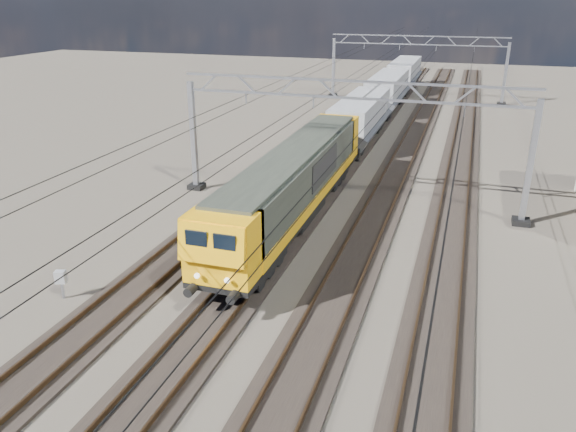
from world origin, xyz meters
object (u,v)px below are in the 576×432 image
(catenary_gantry_mid, at_px, (348,139))
(hopper_wagon_lead, at_px, (361,116))
(hopper_wagon_third, at_px, (405,72))
(hopper_wagon_mid, at_px, (387,90))
(trackside_cabinet, at_px, (61,278))
(catenary_gantry_far, at_px, (416,65))
(locomotive, at_px, (295,180))

(catenary_gantry_mid, xyz_separation_m, hopper_wagon_lead, (-2.00, 14.33, -1.67))
(hopper_wagon_third, bearing_deg, catenary_gantry_mid, -87.32)
(catenary_gantry_mid, relative_size, hopper_wagon_lead, 1.53)
(catenary_gantry_mid, distance_m, hopper_wagon_third, 42.81)
(hopper_wagon_lead, height_order, hopper_wagon_mid, same)
(hopper_wagon_mid, height_order, hopper_wagon_third, same)
(hopper_wagon_lead, relative_size, trackside_cabinet, 10.67)
(trackside_cabinet, bearing_deg, hopper_wagon_third, 65.79)
(catenary_gantry_far, relative_size, hopper_wagon_lead, 1.53)
(catenary_gantry_far, bearing_deg, hopper_wagon_lead, -95.27)
(catenary_gantry_mid, xyz_separation_m, trackside_cabinet, (-8.41, -13.98, -2.98))
(catenary_gantry_far, bearing_deg, hopper_wagon_third, 106.54)
(catenary_gantry_mid, relative_size, hopper_wagon_third, 1.53)
(hopper_wagon_lead, bearing_deg, locomotive, -90.00)
(catenary_gantry_far, relative_size, hopper_wagon_third, 1.53)
(catenary_gantry_mid, height_order, locomotive, catenary_gantry_mid)
(catenary_gantry_far, height_order, hopper_wagon_lead, catenary_gantry_far)
(catenary_gantry_far, distance_m, locomotive, 39.44)
(catenary_gantry_mid, bearing_deg, hopper_wagon_mid, 94.01)
(catenary_gantry_far, xyz_separation_m, locomotive, (-2.00, -39.36, -1.58))
(hopper_wagon_third, bearing_deg, trackside_cabinet, -96.45)
(locomotive, bearing_deg, hopper_wagon_third, 90.00)
(hopper_wagon_mid, bearing_deg, catenary_gantry_far, 75.00)
(hopper_wagon_third, bearing_deg, catenary_gantry_far, -73.46)
(catenary_gantry_far, xyz_separation_m, hopper_wagon_third, (-2.00, 6.73, -1.67))
(hopper_wagon_lead, bearing_deg, hopper_wagon_mid, 90.00)
(locomotive, bearing_deg, trackside_cabinet, -121.12)
(catenary_gantry_far, bearing_deg, catenary_gantry_mid, -90.00)
(catenary_gantry_mid, height_order, catenary_gantry_far, same)
(catenary_gantry_mid, height_order, trackside_cabinet, catenary_gantry_mid)
(hopper_wagon_lead, xyz_separation_m, trackside_cabinet, (-6.41, -28.31, -1.31))
(hopper_wagon_lead, distance_m, hopper_wagon_mid, 14.20)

